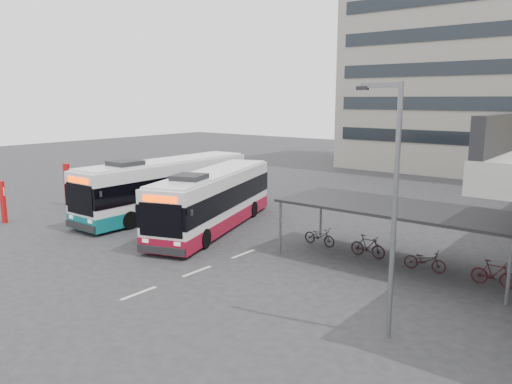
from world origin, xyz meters
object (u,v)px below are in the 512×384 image
Objects in this scene: bus_teal at (166,187)px; pedestrian at (208,211)px; bus_main at (214,200)px; lamp_post at (392,197)px.

pedestrian is at bearing -10.90° from bus_teal.
bus_main is 6.80× the size of pedestrian.
lamp_post reaches higher than pedestrian.
bus_main is 1.55× the size of lamp_post.
bus_teal is at bearing 151.41° from bus_main.
lamp_post is at bearing -44.92° from bus_main.
bus_teal reaches higher than pedestrian.
pedestrian is 15.05m from lamp_post.
pedestrian is (4.20, -0.74, -0.81)m from bus_teal.
bus_teal is 7.14× the size of pedestrian.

